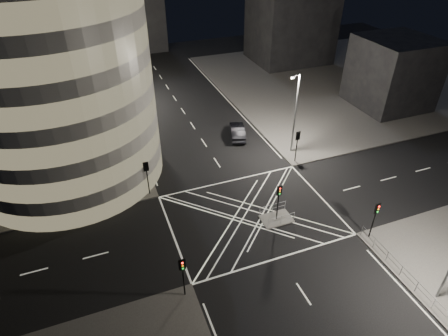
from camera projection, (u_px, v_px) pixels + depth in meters
name	position (u px, v px, depth m)	size (l,w,h in m)	color
ground	(251.00, 215.00, 37.24)	(120.00, 120.00, 0.00)	black
sidewalk_far_right	(337.00, 80.00, 66.47)	(42.00, 42.00, 0.15)	#4B4846
central_island	(276.00, 219.00, 36.63)	(3.00, 2.00, 0.15)	slate
office_block_rear	(8.00, 21.00, 56.73)	(24.00, 16.00, 22.00)	gray
building_right_far	(291.00, 21.00, 71.28)	(14.00, 12.00, 15.00)	black
building_right_near	(393.00, 73.00, 55.42)	(10.00, 10.00, 10.00)	black
building_far_end	(117.00, 6.00, 75.54)	(18.00, 8.00, 18.00)	black
tree_a	(124.00, 148.00, 38.31)	(3.92, 3.92, 7.00)	black
tree_b	(116.00, 123.00, 42.95)	(5.21, 5.21, 7.68)	black
tree_c	(110.00, 102.00, 47.52)	(4.23, 4.23, 7.19)	black
tree_d	(104.00, 84.00, 52.08)	(4.34, 4.34, 7.35)	black
tree_e	(100.00, 73.00, 56.92)	(3.45, 3.45, 6.44)	black
traffic_signal_fl	(147.00, 172.00, 38.23)	(0.55, 0.22, 4.00)	black
traffic_signal_nl	(183.00, 271.00, 27.78)	(0.55, 0.22, 4.00)	black
traffic_signal_fr	(297.00, 141.00, 43.40)	(0.55, 0.22, 4.00)	black
traffic_signal_nr	(376.00, 214.00, 32.94)	(0.55, 0.22, 4.00)	black
traffic_signal_island	(279.00, 196.00, 35.02)	(0.55, 0.22, 4.00)	black
street_lamp_left_near	(129.00, 128.00, 40.55)	(1.25, 0.25, 10.00)	slate
street_lamp_left_far	(109.00, 72.00, 54.39)	(1.25, 0.25, 10.00)	slate
street_lamp_right_far	(295.00, 112.00, 43.78)	(1.25, 0.25, 10.00)	slate
railing_near_right	(409.00, 278.00, 29.94)	(0.06, 11.70, 1.10)	slate
railing_island_south	(281.00, 220.00, 35.59)	(2.80, 0.06, 1.10)	slate
railing_island_north	(273.00, 208.00, 36.97)	(2.80, 0.06, 1.10)	slate
sedan	(237.00, 131.00, 49.57)	(1.79, 5.13, 1.69)	black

